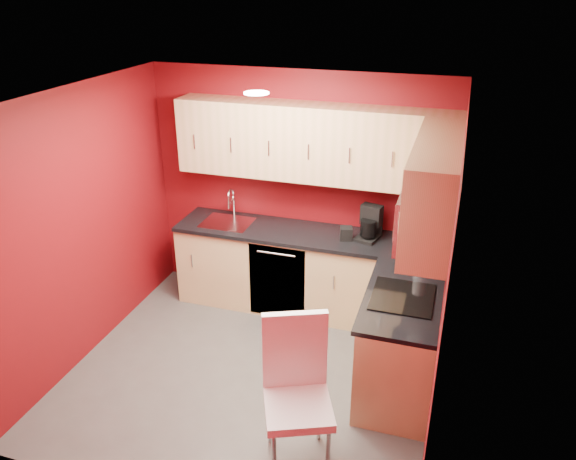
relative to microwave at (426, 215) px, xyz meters
The scene contains 21 objects.
floor 2.18m from the microwave, behind, with size 3.20×3.20×0.00m, color #4A4845.
ceiling 1.64m from the microwave, behind, with size 3.20×3.20×0.00m, color white.
wall_back 1.95m from the microwave, 136.99° to the left, with size 3.20×3.20×0.00m, color #64090E.
wall_front 2.24m from the microwave, 129.35° to the right, with size 3.20×3.20×0.00m, color #64090E.
wall_left 3.03m from the microwave, behind, with size 3.00×3.00×0.00m, color #64090E.
wall_right 0.50m from the microwave, 44.09° to the right, with size 3.00×3.00×0.00m, color #64090E.
base_cabinets_back 1.98m from the microwave, 140.04° to the left, with size 2.80×0.60×0.87m, color #E2C581.
base_cabinets_right 1.23m from the microwave, 151.81° to the left, with size 0.60×1.30×0.87m, color #E2C581.
countertop_back 1.73m from the microwave, 140.47° to the left, with size 2.80×0.63×0.04m, color black.
countertop_right 0.78m from the microwave, 162.04° to the left, with size 0.63×1.27×0.04m, color black.
upper_cabinets_back 1.65m from the microwave, 136.69° to the left, with size 2.80×0.35×0.75m, color tan.
upper_cabinets_right 0.33m from the microwave, 82.65° to the left, with size 0.35×1.55×0.75m.
microwave is the anchor object (origin of this frame).
cooktop 0.75m from the microwave, behind, with size 0.50×0.55×0.01m, color black.
sink 2.43m from the microwave, 154.40° to the left, with size 0.52×0.42×0.35m.
dishwasher_front 2.02m from the microwave, 153.81° to the left, with size 0.60×0.02×0.82m, color black.
downlight 1.62m from the microwave, behind, with size 0.20×0.20×0.01m, color white.
coffee_maker 1.31m from the microwave, 119.96° to the left, with size 0.21×0.28×0.34m, color black, non-canonical shape.
napkin_holder 1.42m from the microwave, 129.64° to the left, with size 0.12×0.12×0.13m, color black, non-canonical shape.
paper_towel 0.84m from the microwave, 91.21° to the left, with size 0.17×0.17×0.30m, color white, non-canonical shape.
dining_chair 1.67m from the microwave, 123.04° to the right, with size 0.47×0.50×1.17m, color white, non-canonical shape.
Camera 1 is at (1.57, -3.87, 3.33)m, focal length 35.00 mm.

